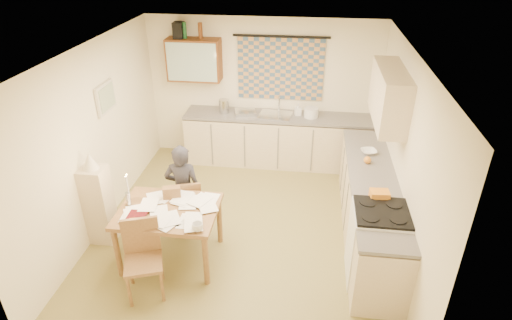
# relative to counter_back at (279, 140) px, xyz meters

# --- Properties ---
(floor) EXTENTS (4.00, 4.50, 0.02)m
(floor) POSITION_rel_counter_back_xyz_m (-0.34, -1.95, -0.46)
(floor) COLOR olive
(floor) RESTS_ON ground
(ceiling) EXTENTS (4.00, 4.50, 0.02)m
(ceiling) POSITION_rel_counter_back_xyz_m (-0.34, -1.95, 2.06)
(ceiling) COLOR white
(ceiling) RESTS_ON floor
(wall_back) EXTENTS (4.00, 0.02, 2.50)m
(wall_back) POSITION_rel_counter_back_xyz_m (-0.34, 0.31, 0.80)
(wall_back) COLOR #F9ECC5
(wall_back) RESTS_ON floor
(wall_front) EXTENTS (4.00, 0.02, 2.50)m
(wall_front) POSITION_rel_counter_back_xyz_m (-0.34, -4.21, 0.80)
(wall_front) COLOR #F9ECC5
(wall_front) RESTS_ON floor
(wall_left) EXTENTS (0.02, 4.50, 2.50)m
(wall_left) POSITION_rel_counter_back_xyz_m (-2.35, -1.95, 0.80)
(wall_left) COLOR #F9ECC5
(wall_left) RESTS_ON floor
(wall_right) EXTENTS (0.02, 4.50, 2.50)m
(wall_right) POSITION_rel_counter_back_xyz_m (1.67, -1.95, 0.80)
(wall_right) COLOR #F9ECC5
(wall_right) RESTS_ON floor
(window_blind) EXTENTS (1.45, 0.03, 1.05)m
(window_blind) POSITION_rel_counter_back_xyz_m (-0.04, 0.27, 1.20)
(window_blind) COLOR #3A5777
(window_blind) RESTS_ON wall_back
(curtain_rod) EXTENTS (1.60, 0.04, 0.04)m
(curtain_rod) POSITION_rel_counter_back_xyz_m (-0.04, 0.25, 1.75)
(curtain_rod) COLOR black
(curtain_rod) RESTS_ON wall_back
(wall_cabinet) EXTENTS (0.90, 0.34, 0.70)m
(wall_cabinet) POSITION_rel_counter_back_xyz_m (-1.49, 0.13, 1.35)
(wall_cabinet) COLOR #562A0E
(wall_cabinet) RESTS_ON wall_back
(wall_cabinet_glass) EXTENTS (0.84, 0.02, 0.64)m
(wall_cabinet_glass) POSITION_rel_counter_back_xyz_m (-1.49, -0.04, 1.35)
(wall_cabinet_glass) COLOR #99B2A5
(wall_cabinet_glass) RESTS_ON wall_back
(upper_cabinet_right) EXTENTS (0.34, 1.30, 0.70)m
(upper_cabinet_right) POSITION_rel_counter_back_xyz_m (1.49, -1.40, 1.40)
(upper_cabinet_right) COLOR #CCB58E
(upper_cabinet_right) RESTS_ON wall_right
(framed_print) EXTENTS (0.04, 0.50, 0.40)m
(framed_print) POSITION_rel_counter_back_xyz_m (-2.31, -1.55, 1.25)
(framed_print) COLOR beige
(framed_print) RESTS_ON wall_left
(print_canvas) EXTENTS (0.01, 0.42, 0.32)m
(print_canvas) POSITION_rel_counter_back_xyz_m (-2.28, -1.55, 1.25)
(print_canvas) COLOR beige
(print_canvas) RESTS_ON wall_left
(counter_back) EXTENTS (3.30, 0.62, 0.92)m
(counter_back) POSITION_rel_counter_back_xyz_m (0.00, 0.00, 0.00)
(counter_back) COLOR #CCB58E
(counter_back) RESTS_ON floor
(counter_right) EXTENTS (0.62, 2.95, 0.92)m
(counter_right) POSITION_rel_counter_back_xyz_m (1.36, -1.93, -0.00)
(counter_right) COLOR #CCB58E
(counter_right) RESTS_ON floor
(stove) EXTENTS (0.63, 0.63, 0.97)m
(stove) POSITION_rel_counter_back_xyz_m (1.36, -2.74, 0.03)
(stove) COLOR white
(stove) RESTS_ON floor
(sink) EXTENTS (0.60, 0.51, 0.10)m
(sink) POSITION_rel_counter_back_xyz_m (-0.08, 0.00, 0.43)
(sink) COLOR silver
(sink) RESTS_ON counter_back
(tap) EXTENTS (0.04, 0.04, 0.28)m
(tap) POSITION_rel_counter_back_xyz_m (-0.04, 0.18, 0.61)
(tap) COLOR silver
(tap) RESTS_ON counter_back
(dish_rack) EXTENTS (0.41, 0.37, 0.06)m
(dish_rack) POSITION_rel_counter_back_xyz_m (-0.61, 0.00, 0.50)
(dish_rack) COLOR silver
(dish_rack) RESTS_ON counter_back
(kettle) EXTENTS (0.22, 0.22, 0.24)m
(kettle) POSITION_rel_counter_back_xyz_m (-0.98, 0.00, 0.59)
(kettle) COLOR silver
(kettle) RESTS_ON counter_back
(mixing_bowl) EXTENTS (0.25, 0.25, 0.16)m
(mixing_bowl) POSITION_rel_counter_back_xyz_m (0.52, 0.00, 0.55)
(mixing_bowl) COLOR white
(mixing_bowl) RESTS_ON counter_back
(soap_bottle) EXTENTS (0.16, 0.16, 0.21)m
(soap_bottle) POSITION_rel_counter_back_xyz_m (0.30, 0.05, 0.58)
(soap_bottle) COLOR white
(soap_bottle) RESTS_ON counter_back
(bowl) EXTENTS (0.32, 0.32, 0.05)m
(bowl) POSITION_rel_counter_back_xyz_m (1.36, -1.24, 0.50)
(bowl) COLOR white
(bowl) RESTS_ON counter_right
(orange_bag) EXTENTS (0.23, 0.18, 0.12)m
(orange_bag) POSITION_rel_counter_back_xyz_m (1.36, -2.44, 0.53)
(orange_bag) COLOR orange
(orange_bag) RESTS_ON counter_right
(fruit_orange) EXTENTS (0.10, 0.10, 0.10)m
(fruit_orange) POSITION_rel_counter_back_xyz_m (1.31, -1.54, 0.52)
(fruit_orange) COLOR orange
(fruit_orange) RESTS_ON counter_right
(speaker) EXTENTS (0.16, 0.20, 0.26)m
(speaker) POSITION_rel_counter_back_xyz_m (-1.71, 0.13, 1.83)
(speaker) COLOR black
(speaker) RESTS_ON wall_cabinet
(bottle_green) EXTENTS (0.08, 0.08, 0.26)m
(bottle_green) POSITION_rel_counter_back_xyz_m (-1.62, 0.13, 1.83)
(bottle_green) COLOR #195926
(bottle_green) RESTS_ON wall_cabinet
(bottle_brown) EXTENTS (0.08, 0.08, 0.26)m
(bottle_brown) POSITION_rel_counter_back_xyz_m (-1.35, 0.13, 1.83)
(bottle_brown) COLOR #562A0E
(bottle_brown) RESTS_ON wall_cabinet
(dining_table) EXTENTS (1.20, 0.91, 0.75)m
(dining_table) POSITION_rel_counter_back_xyz_m (-1.14, -2.72, -0.07)
(dining_table) COLOR brown
(dining_table) RESTS_ON floor
(chair_far) EXTENTS (0.47, 0.47, 0.83)m
(chair_far) POSITION_rel_counter_back_xyz_m (-1.09, -2.11, -0.19)
(chair_far) COLOR brown
(chair_far) RESTS_ON floor
(chair_near) EXTENTS (0.53, 0.53, 0.92)m
(chair_near) POSITION_rel_counter_back_xyz_m (-1.27, -3.32, -0.17)
(chair_near) COLOR brown
(chair_near) RESTS_ON floor
(person) EXTENTS (0.52, 0.37, 1.33)m
(person) POSITION_rel_counter_back_xyz_m (-1.12, -2.14, 0.21)
(person) COLOR black
(person) RESTS_ON floor
(shelf_stand) EXTENTS (0.32, 0.30, 1.10)m
(shelf_stand) POSITION_rel_counter_back_xyz_m (-2.18, -2.47, 0.10)
(shelf_stand) COLOR #CCB58E
(shelf_stand) RESTS_ON floor
(lampshade) EXTENTS (0.20, 0.20, 0.22)m
(lampshade) POSITION_rel_counter_back_xyz_m (-2.18, -2.47, 0.76)
(lampshade) COLOR beige
(lampshade) RESTS_ON shelf_stand
(letter_rack) EXTENTS (0.24, 0.16, 0.16)m
(letter_rack) POSITION_rel_counter_back_xyz_m (-1.16, -2.47, 0.38)
(letter_rack) COLOR brown
(letter_rack) RESTS_ON dining_table
(mug) EXTENTS (0.20, 0.20, 0.10)m
(mug) POSITION_rel_counter_back_xyz_m (-0.68, -3.07, 0.35)
(mug) COLOR white
(mug) RESTS_ON dining_table
(magazine) EXTENTS (0.23, 0.31, 0.03)m
(magazine) POSITION_rel_counter_back_xyz_m (-1.57, -2.96, 0.31)
(magazine) COLOR maroon
(magazine) RESTS_ON dining_table
(book) EXTENTS (0.33, 0.35, 0.02)m
(book) POSITION_rel_counter_back_xyz_m (-1.55, -2.85, 0.31)
(book) COLOR orange
(book) RESTS_ON dining_table
(orange_box) EXTENTS (0.14, 0.11, 0.04)m
(orange_box) POSITION_rel_counter_back_xyz_m (-1.44, -3.02, 0.32)
(orange_box) COLOR orange
(orange_box) RESTS_ON dining_table
(eyeglasses) EXTENTS (0.14, 0.08, 0.02)m
(eyeglasses) POSITION_rel_counter_back_xyz_m (-0.98, -3.02, 0.31)
(eyeglasses) COLOR black
(eyeglasses) RESTS_ON dining_table
(candle_holder) EXTENTS (0.06, 0.06, 0.18)m
(candle_holder) POSITION_rel_counter_back_xyz_m (-1.64, -2.69, 0.39)
(candle_holder) COLOR silver
(candle_holder) RESTS_ON dining_table
(candle) EXTENTS (0.03, 0.03, 0.22)m
(candle) POSITION_rel_counter_back_xyz_m (-1.64, -2.67, 0.59)
(candle) COLOR white
(candle) RESTS_ON dining_table
(candle_flame) EXTENTS (0.02, 0.02, 0.02)m
(candle_flame) POSITION_rel_counter_back_xyz_m (-1.63, -2.65, 0.71)
(candle_flame) COLOR #FFCC66
(candle_flame) RESTS_ON dining_table
(papers) EXTENTS (1.15, 0.91, 0.03)m
(papers) POSITION_rel_counter_back_xyz_m (-1.08, -2.72, 0.31)
(papers) COLOR white
(papers) RESTS_ON dining_table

